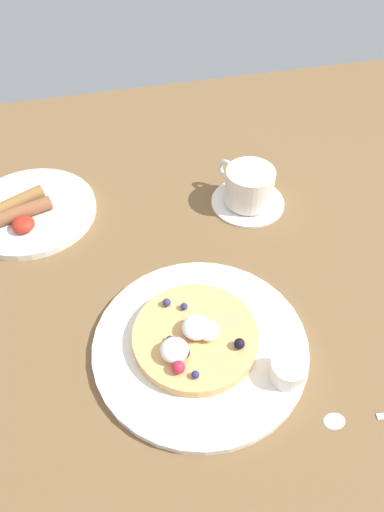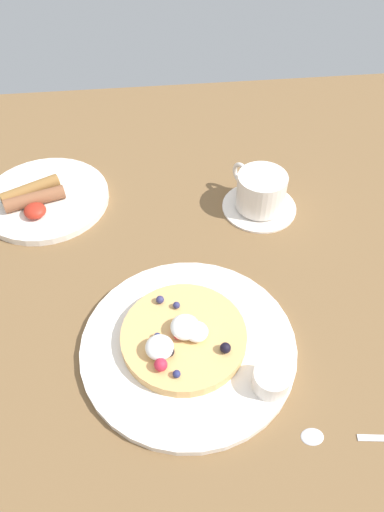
{
  "view_description": "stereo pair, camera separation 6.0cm",
  "coord_description": "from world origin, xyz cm",
  "px_view_note": "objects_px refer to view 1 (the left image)",
  "views": [
    {
      "loc": [
        -6.51,
        -50.07,
        58.94
      ],
      "look_at": [
        4.8,
        -1.58,
        4.0
      ],
      "focal_mm": 34.34,
      "sensor_mm": 36.0,
      "label": 1
    },
    {
      "loc": [
        -0.57,
        -51.08,
        58.94
      ],
      "look_at": [
        4.8,
        -1.58,
        4.0
      ],
      "focal_mm": 34.34,
      "sensor_mm": 36.0,
      "label": 2
    }
  ],
  "objects_px": {
    "pancake_plate": "(200,345)",
    "syrup_ramekin": "(288,370)",
    "coffee_saucer": "(248,201)",
    "coffee_cup": "(249,185)",
    "teaspoon": "(370,417)",
    "breakfast_plate": "(31,211)"
  },
  "relations": [
    {
      "from": "pancake_plate",
      "to": "coffee_saucer",
      "type": "distance_m",
      "value": 0.31
    },
    {
      "from": "coffee_saucer",
      "to": "coffee_cup",
      "type": "height_order",
      "value": "coffee_cup"
    },
    {
      "from": "breakfast_plate",
      "to": "coffee_cup",
      "type": "height_order",
      "value": "coffee_cup"
    },
    {
      "from": "syrup_ramekin",
      "to": "breakfast_plate",
      "type": "xyz_separation_m",
      "value": [
        -0.32,
        0.41,
        -0.02
      ]
    },
    {
      "from": "syrup_ramekin",
      "to": "coffee_saucer",
      "type": "bearing_deg",
      "value": 80.68
    },
    {
      "from": "pancake_plate",
      "to": "coffee_cup",
      "type": "relative_size",
      "value": 2.73
    },
    {
      "from": "syrup_ramekin",
      "to": "coffee_cup",
      "type": "height_order",
      "value": "coffee_cup"
    },
    {
      "from": "pancake_plate",
      "to": "coffee_cup",
      "type": "height_order",
      "value": "coffee_cup"
    },
    {
      "from": "syrup_ramekin",
      "to": "pancake_plate",
      "type": "bearing_deg",
      "value": 143.0
    },
    {
      "from": "coffee_saucer",
      "to": "coffee_cup",
      "type": "xyz_separation_m",
      "value": [
        -0.0,
        0.0,
        0.04
      ]
    },
    {
      "from": "coffee_cup",
      "to": "teaspoon",
      "type": "xyz_separation_m",
      "value": [
        0.03,
        -0.42,
        -0.04
      ]
    },
    {
      "from": "coffee_saucer",
      "to": "teaspoon",
      "type": "relative_size",
      "value": 0.74
    },
    {
      "from": "pancake_plate",
      "to": "coffee_cup",
      "type": "bearing_deg",
      "value": 60.7
    },
    {
      "from": "syrup_ramekin",
      "to": "teaspoon",
      "type": "bearing_deg",
      "value": -41.0
    },
    {
      "from": "pancake_plate",
      "to": "coffee_cup",
      "type": "xyz_separation_m",
      "value": [
        0.15,
        0.27,
        0.04
      ]
    },
    {
      "from": "pancake_plate",
      "to": "teaspoon",
      "type": "height_order",
      "value": "pancake_plate"
    },
    {
      "from": "teaspoon",
      "to": "coffee_saucer",
      "type": "bearing_deg",
      "value": 93.65
    },
    {
      "from": "breakfast_plate",
      "to": "coffee_cup",
      "type": "distance_m",
      "value": 0.38
    },
    {
      "from": "pancake_plate",
      "to": "syrup_ramekin",
      "type": "xyz_separation_m",
      "value": [
        0.1,
        -0.07,
        0.02
      ]
    },
    {
      "from": "syrup_ramekin",
      "to": "teaspoon",
      "type": "height_order",
      "value": "syrup_ramekin"
    },
    {
      "from": "breakfast_plate",
      "to": "teaspoon",
      "type": "height_order",
      "value": "breakfast_plate"
    },
    {
      "from": "coffee_cup",
      "to": "breakfast_plate",
      "type": "bearing_deg",
      "value": 171.31
    }
  ]
}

